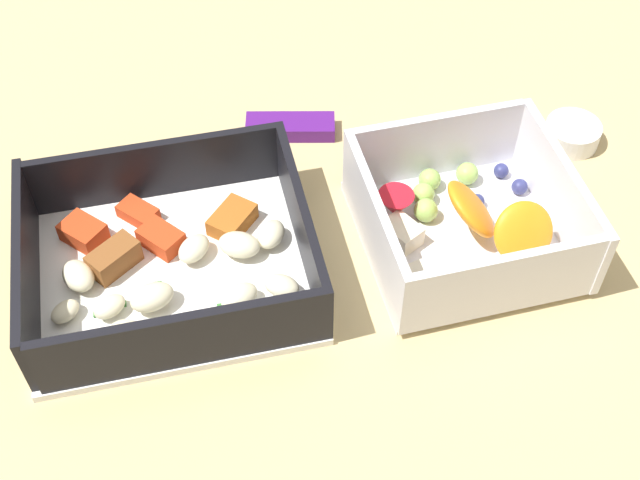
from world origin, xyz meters
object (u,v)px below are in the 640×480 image
fruit_bowl (465,220)px  paper_cup_liner (572,134)px  pasta_container (170,261)px  candy_bar (290,127)px

fruit_bowl → paper_cup_liner: bearing=36.1°
pasta_container → paper_cup_liner: (31.64, 7.87, -0.78)cm
pasta_container → candy_bar: bearing=48.8°
pasta_container → fruit_bowl: bearing=-3.8°
pasta_container → paper_cup_liner: size_ratio=4.55×
fruit_bowl → candy_bar: 16.73cm
fruit_bowl → candy_bar: (-10.16, 13.20, -1.58)cm
candy_bar → pasta_container: bearing=-128.4°
pasta_container → fruit_bowl: size_ratio=1.32×
fruit_bowl → paper_cup_liner: size_ratio=3.46×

